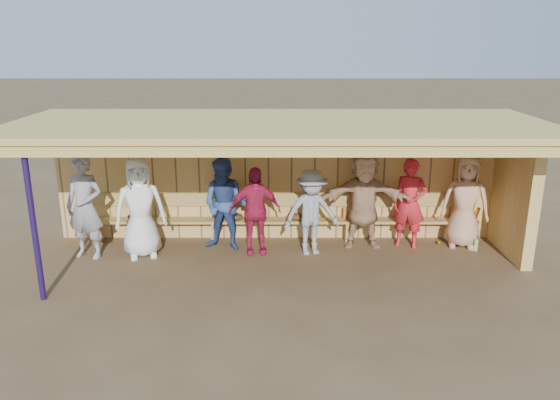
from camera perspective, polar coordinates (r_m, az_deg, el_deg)
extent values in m
plane|color=brown|center=(9.70, 0.00, -6.55)|extent=(90.00, 90.00, 0.00)
imported|color=#929098|center=(10.24, -19.73, -0.68)|extent=(0.77, 0.59, 1.89)
imported|color=white|center=(10.00, -14.41, -0.78)|extent=(1.03, 0.82, 1.83)
imported|color=#314C88|center=(10.07, -5.75, -0.47)|extent=(0.98, 0.85, 1.74)
imported|color=#BA1D45|center=(9.87, -2.67, -1.13)|extent=(1.00, 0.53, 1.62)
imported|color=#919399|center=(9.85, 3.29, -1.30)|extent=(1.13, 0.82, 1.58)
imported|color=tan|center=(10.27, 8.74, 0.06)|extent=(1.71, 0.55, 1.85)
imported|color=red|center=(10.45, 13.38, -0.35)|extent=(0.71, 0.58, 1.69)
imported|color=tan|center=(10.73, 18.78, -0.15)|extent=(0.97, 0.76, 1.76)
cube|color=#DCAC5D|center=(10.59, 0.00, 2.33)|extent=(8.60, 0.20, 2.40)
cube|color=#DCAC5D|center=(10.59, 23.36, 0.93)|extent=(0.20, 1.62, 2.40)
cube|color=#D3B856|center=(9.02, 0.00, 7.91)|extent=(8.80, 3.20, 0.10)
cube|color=#D3B856|center=(7.57, 0.00, 5.21)|extent=(8.80, 0.10, 0.18)
cube|color=#D3B856|center=(9.81, -22.95, 6.48)|extent=(0.08, 3.00, 0.16)
cube|color=#D3B856|center=(9.48, -17.62, 6.70)|extent=(0.08, 3.00, 0.16)
cube|color=#D3B856|center=(9.24, -11.95, 6.88)|extent=(0.08, 3.00, 0.16)
cube|color=#D3B856|center=(9.09, -6.04, 6.99)|extent=(0.08, 3.00, 0.16)
cube|color=#D3B856|center=(9.04, 0.00, 7.03)|extent=(0.08, 3.00, 0.16)
cube|color=#D3B856|center=(9.09, 6.04, 6.99)|extent=(0.08, 3.00, 0.16)
cube|color=#D3B856|center=(9.24, 11.95, 6.88)|extent=(0.08, 3.00, 0.16)
cube|color=#D3B856|center=(9.48, 17.62, 6.70)|extent=(0.08, 3.00, 0.16)
cube|color=#D3B856|center=(9.81, 22.95, 6.48)|extent=(0.08, 3.00, 0.16)
cylinder|color=navy|center=(8.74, -24.36, -2.35)|extent=(0.09, 0.09, 2.40)
cube|color=tan|center=(10.54, 0.00, -2.15)|extent=(7.60, 0.32, 0.05)
cube|color=tan|center=(10.58, 0.00, 0.05)|extent=(7.60, 0.04, 0.26)
cube|color=tan|center=(11.21, -18.77, -3.13)|extent=(0.06, 0.29, 0.40)
cube|color=tan|center=(10.69, -6.95, -3.28)|extent=(0.06, 0.29, 0.40)
cube|color=tan|center=(10.69, 6.95, -3.28)|extent=(0.06, 0.29, 0.40)
cube|color=tan|center=(11.21, 18.77, -3.13)|extent=(0.06, 0.29, 0.40)
cylinder|color=orange|center=(10.98, 19.43, -2.49)|extent=(0.13, 0.41, 0.80)
sphere|color=gold|center=(10.92, 16.30, -4.32)|extent=(0.08, 0.08, 0.08)
ellipsoid|color=#593319|center=(10.82, -14.87, -1.70)|extent=(0.30, 0.24, 0.14)
ellipsoid|color=#593319|center=(10.50, -4.70, -1.75)|extent=(0.30, 0.24, 0.14)
ellipsoid|color=#593319|center=(10.47, 1.73, -1.76)|extent=(0.30, 0.24, 0.14)
cylinder|color=#85BA5D|center=(10.82, 12.99, -1.33)|extent=(0.07, 0.07, 0.22)
cylinder|color=#D4622F|center=(10.62, 6.77, -1.36)|extent=(0.07, 0.07, 0.22)
cylinder|color=#8FDD6E|center=(10.81, 19.79, -4.46)|extent=(0.07, 0.07, 0.22)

